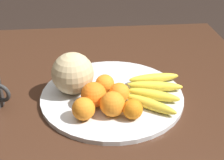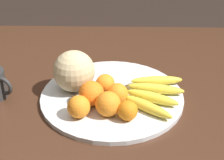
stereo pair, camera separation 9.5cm
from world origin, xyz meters
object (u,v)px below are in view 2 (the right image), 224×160
(orange_front_right, at_px, (79,107))
(orange_top_small, at_px, (91,93))
(melon, at_px, (74,71))
(orange_front_left, at_px, (128,111))
(orange_back_left, at_px, (108,104))
(banana_bunch, at_px, (152,93))
(orange_mid_center, at_px, (118,93))
(fruit_bowl, at_px, (112,95))
(orange_back_right, at_px, (105,84))
(kitchen_table, at_px, (97,131))

(orange_front_right, relative_size, orange_top_small, 0.86)
(melon, distance_m, orange_front_left, 0.23)
(melon, height_order, orange_back_left, melon)
(banana_bunch, distance_m, orange_mid_center, 0.11)
(fruit_bowl, height_order, orange_back_left, orange_back_left)
(melon, height_order, orange_top_small, melon)
(orange_front_left, height_order, orange_mid_center, orange_mid_center)
(orange_mid_center, bearing_deg, orange_front_left, -161.30)
(orange_front_left, xyz_separation_m, orange_back_right, (0.14, 0.07, 0.00))
(orange_front_right, bearing_deg, orange_mid_center, -55.62)
(fruit_bowl, distance_m, orange_back_left, 0.11)
(orange_front_left, bearing_deg, orange_mid_center, 18.70)
(kitchen_table, relative_size, orange_front_left, 24.04)
(kitchen_table, bearing_deg, melon, 39.08)
(kitchen_table, xyz_separation_m, banana_bunch, (0.05, -0.17, 0.11))
(orange_front_right, relative_size, orange_back_left, 0.90)
(banana_bunch, bearing_deg, orange_front_left, -109.07)
(orange_front_left, distance_m, orange_back_right, 0.15)
(melon, bearing_deg, kitchen_table, -140.92)
(orange_front_left, bearing_deg, orange_top_small, 56.68)
(orange_mid_center, xyz_separation_m, orange_back_left, (-0.06, 0.03, 0.01))
(orange_mid_center, height_order, orange_back_left, orange_back_left)
(kitchen_table, bearing_deg, orange_top_small, 61.75)
(kitchen_table, distance_m, melon, 0.20)
(kitchen_table, relative_size, orange_back_right, 22.60)
(fruit_bowl, bearing_deg, kitchen_table, 144.09)
(fruit_bowl, height_order, orange_front_right, orange_front_right)
(fruit_bowl, xyz_separation_m, orange_back_left, (-0.11, 0.01, 0.04))
(fruit_bowl, relative_size, orange_back_right, 7.39)
(orange_top_small, bearing_deg, orange_back_right, -28.39)
(orange_mid_center, height_order, orange_top_small, orange_top_small)
(orange_front_right, bearing_deg, banana_bunch, -64.73)
(kitchen_table, xyz_separation_m, orange_back_left, (-0.04, -0.04, 0.13))
(orange_front_right, relative_size, orange_back_right, 1.07)
(orange_front_right, distance_m, orange_back_right, 0.15)
(banana_bunch, bearing_deg, orange_back_right, -174.53)
(orange_front_right, height_order, orange_back_right, orange_front_right)
(kitchen_table, height_order, banana_bunch, banana_bunch)
(orange_front_right, bearing_deg, kitchen_table, -38.82)
(orange_front_left, bearing_deg, melon, 47.42)
(melon, xyz_separation_m, orange_mid_center, (-0.07, -0.14, -0.03))
(banana_bunch, xyz_separation_m, orange_back_right, (0.03, 0.15, 0.01))
(orange_front_left, height_order, orange_back_left, orange_back_left)
(kitchen_table, bearing_deg, banana_bunch, -74.47)
(fruit_bowl, relative_size, orange_mid_center, 7.26)
(fruit_bowl, bearing_deg, orange_front_right, 142.74)
(orange_front_right, xyz_separation_m, orange_back_right, (0.13, -0.07, -0.00))
(orange_front_right, xyz_separation_m, orange_top_small, (0.06, -0.03, 0.01))
(orange_top_small, bearing_deg, orange_front_right, 152.93)
(orange_mid_center, relative_size, orange_back_left, 0.86)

